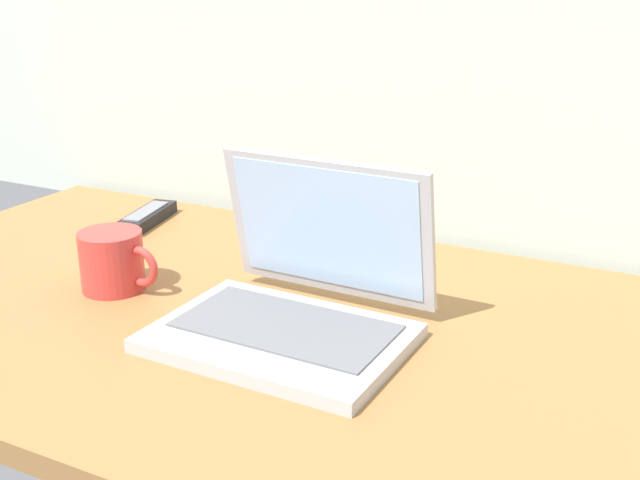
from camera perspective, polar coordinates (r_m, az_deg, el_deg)
desk at (r=1.04m, az=1.04°, el=-7.23°), size 1.60×0.76×0.03m
laptop at (r=1.01m, az=-1.67°, el=-4.23°), size 0.32×0.27×0.21m
coffee_mug at (r=1.17m, az=-14.81°, el=-1.44°), size 0.13×0.09×0.09m
remote_control_near at (r=1.47m, az=-12.50°, el=1.64°), size 0.08×0.17×0.02m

